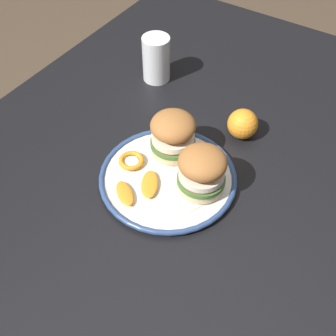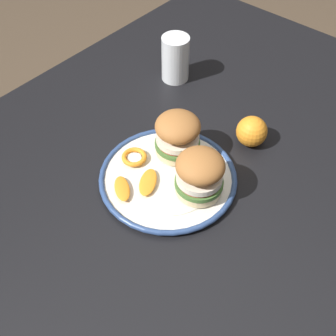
{
  "view_description": "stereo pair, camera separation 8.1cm",
  "coord_description": "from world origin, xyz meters",
  "px_view_note": "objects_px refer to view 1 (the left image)",
  "views": [
    {
      "loc": [
        0.55,
        0.31,
        1.42
      ],
      "look_at": [
        0.05,
        -0.01,
        0.75
      ],
      "focal_mm": 45.86,
      "sensor_mm": 36.0,
      "label": 1
    },
    {
      "loc": [
        0.5,
        0.38,
        1.42
      ],
      "look_at": [
        0.05,
        -0.01,
        0.75
      ],
      "focal_mm": 45.86,
      "sensor_mm": 36.0,
      "label": 2
    }
  ],
  "objects_px": {
    "dinner_plate": "(168,177)",
    "drinking_glass": "(156,61)",
    "sandwich_half_right": "(202,170)",
    "whole_orange": "(243,124)",
    "dining_table": "(182,190)",
    "sandwich_half_left": "(173,134)"
  },
  "relations": [
    {
      "from": "sandwich_half_right",
      "to": "dinner_plate",
      "type": "bearing_deg",
      "value": -81.49
    },
    {
      "from": "dinner_plate",
      "to": "whole_orange",
      "type": "bearing_deg",
      "value": 161.8
    },
    {
      "from": "dining_table",
      "to": "dinner_plate",
      "type": "distance_m",
      "value": 0.1
    },
    {
      "from": "drinking_glass",
      "to": "whole_orange",
      "type": "distance_m",
      "value": 0.3
    },
    {
      "from": "dinner_plate",
      "to": "drinking_glass",
      "type": "bearing_deg",
      "value": -142.32
    },
    {
      "from": "dining_table",
      "to": "whole_orange",
      "type": "relative_size",
      "value": 19.95
    },
    {
      "from": "drinking_glass",
      "to": "whole_orange",
      "type": "bearing_deg",
      "value": 75.23
    },
    {
      "from": "dining_table",
      "to": "sandwich_half_left",
      "type": "relative_size",
      "value": 10.71
    },
    {
      "from": "dining_table",
      "to": "sandwich_half_right",
      "type": "xyz_separation_m",
      "value": [
        0.04,
        0.07,
        0.15
      ]
    },
    {
      "from": "sandwich_half_right",
      "to": "whole_orange",
      "type": "distance_m",
      "value": 0.2
    },
    {
      "from": "dinner_plate",
      "to": "sandwich_half_left",
      "type": "height_order",
      "value": "sandwich_half_left"
    },
    {
      "from": "sandwich_half_left",
      "to": "whole_orange",
      "type": "bearing_deg",
      "value": 145.12
    },
    {
      "from": "dinner_plate",
      "to": "sandwich_half_right",
      "type": "distance_m",
      "value": 0.09
    },
    {
      "from": "sandwich_half_left",
      "to": "sandwich_half_right",
      "type": "height_order",
      "value": "same"
    },
    {
      "from": "dinner_plate",
      "to": "drinking_glass",
      "type": "relative_size",
      "value": 2.43
    },
    {
      "from": "sandwich_half_right",
      "to": "dining_table",
      "type": "bearing_deg",
      "value": -119.11
    },
    {
      "from": "dining_table",
      "to": "drinking_glass",
      "type": "height_order",
      "value": "drinking_glass"
    },
    {
      "from": "sandwich_half_right",
      "to": "drinking_glass",
      "type": "distance_m",
      "value": 0.41
    },
    {
      "from": "dinner_plate",
      "to": "drinking_glass",
      "type": "height_order",
      "value": "drinking_glass"
    },
    {
      "from": "drinking_glass",
      "to": "sandwich_half_right",
      "type": "bearing_deg",
      "value": 46.87
    },
    {
      "from": "dinner_plate",
      "to": "whole_orange",
      "type": "distance_m",
      "value": 0.22
    },
    {
      "from": "sandwich_half_right",
      "to": "drinking_glass",
      "type": "relative_size",
      "value": 1.13
    }
  ]
}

